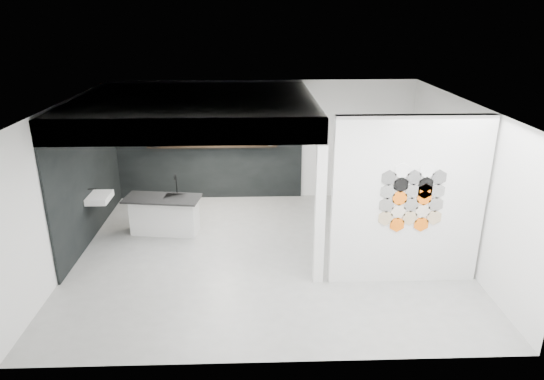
{
  "coord_description": "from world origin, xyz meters",
  "views": [
    {
      "loc": [
        -0.19,
        -8.08,
        4.25
      ],
      "look_at": [
        0.1,
        0.3,
        1.15
      ],
      "focal_mm": 32.0,
      "sensor_mm": 36.0,
      "label": 1
    }
  ],
  "objects_px": {
    "kettle": "(267,142)",
    "glass_vase": "(270,142)",
    "bottle_dark": "(212,142)",
    "glass_bowl": "(270,143)",
    "kitchen_island": "(165,214)",
    "stockpot": "(155,142)",
    "utensil_cup": "(165,144)",
    "wall_basin": "(100,198)",
    "partition_panel": "(408,202)"
  },
  "relations": [
    {
      "from": "kitchen_island",
      "to": "bottle_dark",
      "type": "bearing_deg",
      "value": 73.77
    },
    {
      "from": "wall_basin",
      "to": "kitchen_island",
      "type": "xyz_separation_m",
      "value": [
        1.19,
        0.19,
        -0.45
      ]
    },
    {
      "from": "partition_panel",
      "to": "stockpot",
      "type": "height_order",
      "value": "partition_panel"
    },
    {
      "from": "glass_vase",
      "to": "wall_basin",
      "type": "bearing_deg",
      "value": -148.65
    },
    {
      "from": "wall_basin",
      "to": "kitchen_island",
      "type": "height_order",
      "value": "kitchen_island"
    },
    {
      "from": "wall_basin",
      "to": "kitchen_island",
      "type": "distance_m",
      "value": 1.29
    },
    {
      "from": "wall_basin",
      "to": "glass_bowl",
      "type": "bearing_deg",
      "value": 31.35
    },
    {
      "from": "kitchen_island",
      "to": "glass_bowl",
      "type": "relative_size",
      "value": 13.1
    },
    {
      "from": "partition_panel",
      "to": "utensil_cup",
      "type": "distance_m",
      "value": 5.94
    },
    {
      "from": "wall_basin",
      "to": "bottle_dark",
      "type": "relative_size",
      "value": 3.51
    },
    {
      "from": "wall_basin",
      "to": "utensil_cup",
      "type": "height_order",
      "value": "utensil_cup"
    },
    {
      "from": "kitchen_island",
      "to": "glass_bowl",
      "type": "xyz_separation_m",
      "value": [
        2.2,
        1.88,
        0.96
      ]
    },
    {
      "from": "glass_bowl",
      "to": "stockpot",
      "type": "bearing_deg",
      "value": 180.0
    },
    {
      "from": "stockpot",
      "to": "glass_vase",
      "type": "xyz_separation_m",
      "value": [
        2.66,
        0.0,
        -0.02
      ]
    },
    {
      "from": "kitchen_island",
      "to": "glass_vase",
      "type": "xyz_separation_m",
      "value": [
        2.2,
        1.88,
        0.99
      ]
    },
    {
      "from": "glass_vase",
      "to": "bottle_dark",
      "type": "distance_m",
      "value": 1.35
    },
    {
      "from": "glass_bowl",
      "to": "glass_vase",
      "type": "distance_m",
      "value": 0.03
    },
    {
      "from": "bottle_dark",
      "to": "utensil_cup",
      "type": "distance_m",
      "value": 1.09
    },
    {
      "from": "glass_bowl",
      "to": "utensil_cup",
      "type": "height_order",
      "value": "utensil_cup"
    },
    {
      "from": "bottle_dark",
      "to": "kitchen_island",
      "type": "bearing_deg",
      "value": -114.25
    },
    {
      "from": "kettle",
      "to": "glass_vase",
      "type": "relative_size",
      "value": 1.35
    },
    {
      "from": "stockpot",
      "to": "glass_vase",
      "type": "bearing_deg",
      "value": 0.0
    },
    {
      "from": "wall_basin",
      "to": "kitchen_island",
      "type": "bearing_deg",
      "value": 8.89
    },
    {
      "from": "wall_basin",
      "to": "glass_bowl",
      "type": "relative_size",
      "value": 5.02
    },
    {
      "from": "stockpot",
      "to": "glass_bowl",
      "type": "distance_m",
      "value": 2.66
    },
    {
      "from": "kettle",
      "to": "bottle_dark",
      "type": "bearing_deg",
      "value": 157.31
    },
    {
      "from": "wall_basin",
      "to": "bottle_dark",
      "type": "distance_m",
      "value": 2.95
    },
    {
      "from": "glass_bowl",
      "to": "glass_vase",
      "type": "bearing_deg",
      "value": 0.0
    },
    {
      "from": "stockpot",
      "to": "glass_bowl",
      "type": "relative_size",
      "value": 1.99
    },
    {
      "from": "partition_panel",
      "to": "stockpot",
      "type": "distance_m",
      "value": 6.11
    },
    {
      "from": "kitchen_island",
      "to": "stockpot",
      "type": "xyz_separation_m",
      "value": [
        -0.47,
        1.88,
        1.01
      ]
    },
    {
      "from": "wall_basin",
      "to": "bottle_dark",
      "type": "bearing_deg",
      "value": 45.37
    },
    {
      "from": "partition_panel",
      "to": "stockpot",
      "type": "xyz_separation_m",
      "value": [
        -4.74,
        3.87,
        0.02
      ]
    },
    {
      "from": "wall_basin",
      "to": "kettle",
      "type": "height_order",
      "value": "kettle"
    },
    {
      "from": "kettle",
      "to": "stockpot",
      "type": "bearing_deg",
      "value": 157.31
    },
    {
      "from": "glass_bowl",
      "to": "glass_vase",
      "type": "xyz_separation_m",
      "value": [
        0.0,
        0.0,
        0.03
      ]
    },
    {
      "from": "partition_panel",
      "to": "glass_bowl",
      "type": "bearing_deg",
      "value": 118.23
    },
    {
      "from": "glass_bowl",
      "to": "utensil_cup",
      "type": "xyz_separation_m",
      "value": [
        -2.44,
        0.0,
        0.01
      ]
    },
    {
      "from": "partition_panel",
      "to": "kettle",
      "type": "relative_size",
      "value": 14.36
    },
    {
      "from": "glass_vase",
      "to": "utensil_cup",
      "type": "distance_m",
      "value": 2.44
    },
    {
      "from": "bottle_dark",
      "to": "glass_vase",
      "type": "bearing_deg",
      "value": 0.0
    },
    {
      "from": "wall_basin",
      "to": "glass_vase",
      "type": "relative_size",
      "value": 4.15
    },
    {
      "from": "glass_vase",
      "to": "stockpot",
      "type": "bearing_deg",
      "value": 180.0
    },
    {
      "from": "glass_bowl",
      "to": "bottle_dark",
      "type": "xyz_separation_m",
      "value": [
        -1.35,
        0.0,
        0.04
      ]
    },
    {
      "from": "partition_panel",
      "to": "bottle_dark",
      "type": "xyz_separation_m",
      "value": [
        -3.43,
        3.87,
        0.01
      ]
    },
    {
      "from": "glass_vase",
      "to": "utensil_cup",
      "type": "relative_size",
      "value": 1.33
    },
    {
      "from": "kitchen_island",
      "to": "utensil_cup",
      "type": "relative_size",
      "value": 14.44
    },
    {
      "from": "kitchen_island",
      "to": "utensil_cup",
      "type": "bearing_deg",
      "value": 105.38
    },
    {
      "from": "partition_panel",
      "to": "kitchen_island",
      "type": "bearing_deg",
      "value": 155.06
    },
    {
      "from": "partition_panel",
      "to": "kettle",
      "type": "bearing_deg",
      "value": 119.14
    }
  ]
}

